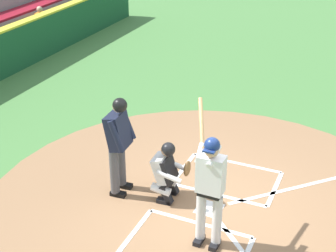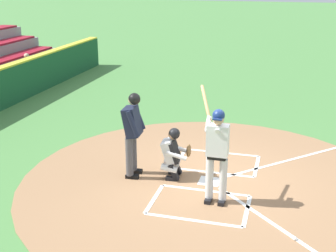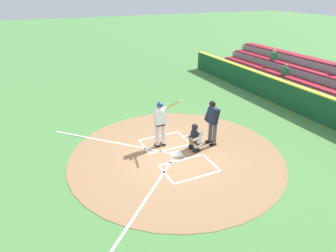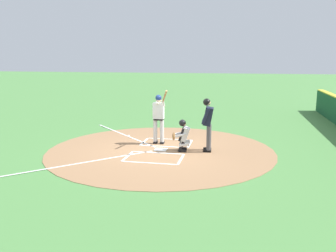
{
  "view_description": "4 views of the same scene",
  "coord_description": "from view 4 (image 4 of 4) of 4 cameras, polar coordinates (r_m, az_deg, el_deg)",
  "views": [
    {
      "loc": [
        6.7,
        2.16,
        5.17
      ],
      "look_at": [
        -0.4,
        -0.95,
        1.23
      ],
      "focal_mm": 53.31,
      "sensor_mm": 36.0,
      "label": 1
    },
    {
      "loc": [
        8.64,
        1.46,
        4.24
      ],
      "look_at": [
        -0.0,
        -0.91,
        1.17
      ],
      "focal_mm": 48.64,
      "sensor_mm": 36.0,
      "label": 2
    },
    {
      "loc": [
        -8.52,
        4.28,
        5.71
      ],
      "look_at": [
        0.25,
        0.22,
        1.13
      ],
      "focal_mm": 31.18,
      "sensor_mm": 36.0,
      "label": 3
    },
    {
      "loc": [
        -11.85,
        -2.67,
        3.26
      ],
      "look_at": [
        -0.44,
        -0.35,
        0.97
      ],
      "focal_mm": 37.67,
      "sensor_mm": 36.0,
      "label": 4
    }
  ],
  "objects": [
    {
      "name": "ground_plane",
      "position": [
        12.58,
        -1.17,
        -3.89
      ],
      "size": [
        120.0,
        120.0,
        0.0
      ],
      "primitive_type": "plane",
      "color": "#4C8442"
    },
    {
      "name": "dirt_circle",
      "position": [
        12.58,
        -1.17,
        -3.86
      ],
      "size": [
        8.0,
        8.0,
        0.01
      ],
      "primitive_type": "cylinder",
      "color": "#99704C",
      "rests_on": "ground"
    },
    {
      "name": "home_plate_and_chalk",
      "position": [
        12.79,
        -5.02,
        -3.6
      ],
      "size": [
        7.93,
        4.91,
        0.01
      ],
      "color": "white",
      "rests_on": "dirt_circle"
    },
    {
      "name": "batter",
      "position": [
        13.21,
        -1.5,
        1.72
      ],
      "size": [
        0.93,
        0.7,
        2.13
      ],
      "color": "silver",
      "rests_on": "ground"
    },
    {
      "name": "catcher",
      "position": [
        12.28,
        2.41,
        -1.43
      ],
      "size": [
        0.62,
        0.61,
        1.13
      ],
      "color": "black",
      "rests_on": "ground"
    },
    {
      "name": "plate_umpire",
      "position": [
        12.24,
        6.49,
        0.79
      ],
      "size": [
        0.6,
        0.43,
        1.86
      ],
      "color": "#4C4C51",
      "rests_on": "ground"
    },
    {
      "name": "baseball",
      "position": [
        14.73,
        -6.34,
        -1.58
      ],
      "size": [
        0.07,
        0.07,
        0.07
      ],
      "primitive_type": "sphere",
      "color": "white",
      "rests_on": "ground"
    }
  ]
}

